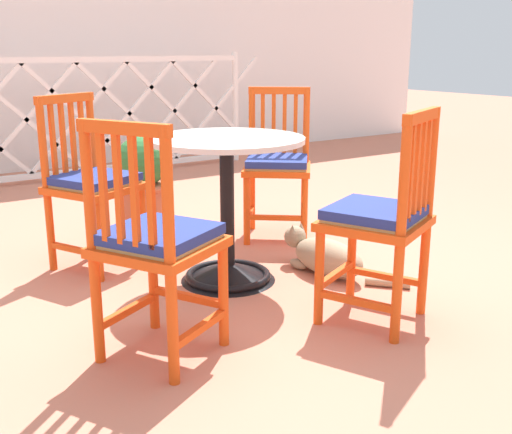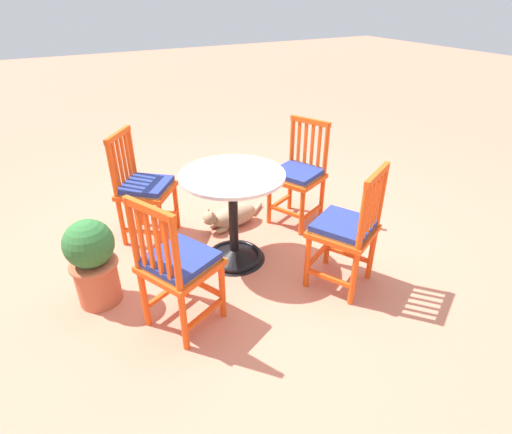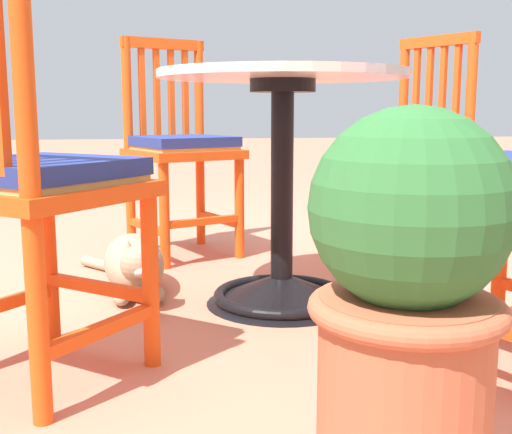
% 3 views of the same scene
% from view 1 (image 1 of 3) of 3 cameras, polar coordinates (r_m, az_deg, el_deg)
% --- Properties ---
extents(ground_plane, '(24.00, 24.00, 0.00)m').
position_cam_1_polar(ground_plane, '(3.17, -0.60, -6.02)').
color(ground_plane, '#C6755B').
extents(building_wall_backdrop, '(10.00, 0.20, 2.80)m').
position_cam_1_polar(building_wall_backdrop, '(6.45, -20.08, 16.55)').
color(building_wall_backdrop, white).
rests_on(building_wall_backdrop, ground_plane).
extents(lattice_fence_panel, '(3.33, 0.06, 1.10)m').
position_cam_1_polar(lattice_fence_panel, '(5.95, -13.55, 9.02)').
color(lattice_fence_panel, white).
rests_on(lattice_fence_panel, ground_plane).
extents(cafe_table, '(0.76, 0.76, 0.73)m').
position_cam_1_polar(cafe_table, '(3.12, -2.61, -0.85)').
color(cafe_table, black).
rests_on(cafe_table, ground_plane).
extents(orange_chair_facing_out, '(0.56, 0.56, 0.91)m').
position_cam_1_polar(orange_chair_facing_out, '(3.84, 1.96, 4.67)').
color(orange_chair_facing_out, '#E04C14').
rests_on(orange_chair_facing_out, ground_plane).
extents(orange_chair_by_planter, '(0.53, 0.53, 0.91)m').
position_cam_1_polar(orange_chair_by_planter, '(3.41, -14.73, 2.85)').
color(orange_chair_by_planter, '#E04C14').
rests_on(orange_chair_by_planter, ground_plane).
extents(orange_chair_near_fence, '(0.54, 0.54, 0.91)m').
position_cam_1_polar(orange_chair_near_fence, '(2.33, -9.08, -2.47)').
color(orange_chair_near_fence, '#E04C14').
rests_on(orange_chair_near_fence, ground_plane).
extents(orange_chair_at_corner, '(0.53, 0.53, 0.91)m').
position_cam_1_polar(orange_chair_at_corner, '(2.67, 11.21, -0.31)').
color(orange_chair_at_corner, '#E04C14').
rests_on(orange_chair_at_corner, ground_plane).
extents(tabby_cat, '(0.35, 0.71, 0.23)m').
position_cam_1_polar(tabby_cat, '(3.29, 6.13, -3.52)').
color(tabby_cat, '#9E896B').
rests_on(tabby_cat, ground_plane).
extents(terracotta_planter, '(0.32, 0.32, 0.62)m').
position_cam_1_polar(terracotta_planter, '(3.99, -10.28, 3.11)').
color(terracotta_planter, '#B25B3D').
rests_on(terracotta_planter, ground_plane).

